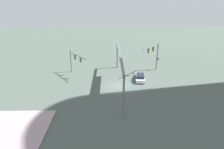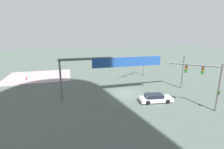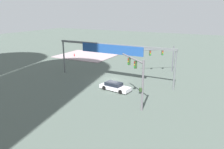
{
  "view_description": "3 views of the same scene",
  "coord_description": "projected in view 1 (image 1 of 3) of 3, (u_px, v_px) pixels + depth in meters",
  "views": [
    {
      "loc": [
        33.39,
        -1.69,
        15.16
      ],
      "look_at": [
        -1.08,
        -1.16,
        1.81
      ],
      "focal_mm": 31.25,
      "sensor_mm": 36.0,
      "label": 1
    },
    {
      "loc": [
        9.27,
        24.57,
        9.86
      ],
      "look_at": [
        2.73,
        0.43,
        3.51
      ],
      "focal_mm": 26.57,
      "sensor_mm": 36.0,
      "label": 2
    },
    {
      "loc": [
        -17.23,
        32.55,
        11.65
      ],
      "look_at": [
        -0.92,
        2.03,
        1.59
      ],
      "focal_mm": 35.78,
      "sensor_mm": 36.0,
      "label": 3
    }
  ],
  "objects": [
    {
      "name": "traffic_signal_opposite_side",
      "position": [
        154.0,
        53.0,
        42.36
      ],
      "size": [
        4.72,
        4.57,
        6.19
      ],
      "rotation": [
        0.0,
        0.0,
        -0.74
      ],
      "color": "slate",
      "rests_on": "ground"
    },
    {
      "name": "traffic_signal_near_corner",
      "position": [
        75.0,
        59.0,
        40.86
      ],
      "size": [
        5.73,
        4.2,
        5.0
      ],
      "rotation": [
        0.0,
        0.0,
        0.63
      ],
      "color": "#5B5964",
      "rests_on": "ground"
    },
    {
      "name": "sedan_car_approaching",
      "position": [
        140.0,
        77.0,
        39.01
      ],
      "size": [
        4.91,
        2.29,
        1.21
      ],
      "rotation": [
        0.0,
        0.0,
        3.02
      ],
      "color": "silver",
      "rests_on": "ground"
    },
    {
      "name": "ground_plane",
      "position": [
        118.0,
        85.0,
        36.63
      ],
      "size": [
        170.43,
        170.43,
        0.0
      ],
      "primitive_type": "plane",
      "color": "#4A564F"
    },
    {
      "name": "overhead_sign_gantry",
      "position": [
        120.0,
        59.0,
        34.69
      ],
      "size": [
        21.27,
        0.43,
        6.25
      ],
      "color": "slate",
      "rests_on": "ground"
    }
  ]
}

